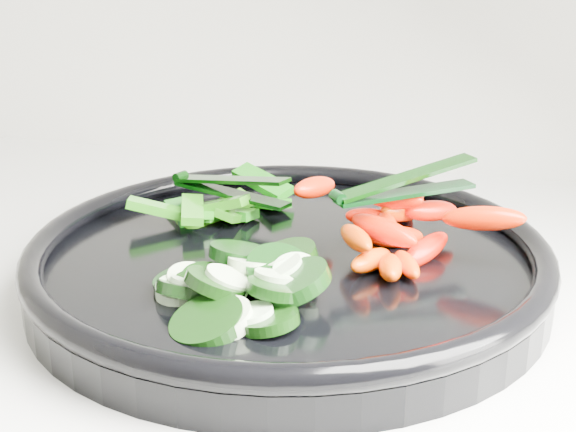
# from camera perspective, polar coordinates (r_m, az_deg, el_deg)

# --- Properties ---
(veggie_tray) EXTENTS (0.48, 0.48, 0.04)m
(veggie_tray) POSITION_cam_1_polar(r_m,az_deg,el_deg) (0.58, -0.00, -3.22)
(veggie_tray) COLOR black
(veggie_tray) RESTS_ON counter
(cucumber_pile) EXTENTS (0.12, 0.14, 0.04)m
(cucumber_pile) POSITION_cam_1_polar(r_m,az_deg,el_deg) (0.52, -3.90, -4.77)
(cucumber_pile) COLOR black
(cucumber_pile) RESTS_ON veggie_tray
(carrot_pile) EXTENTS (0.17, 0.17, 0.06)m
(carrot_pile) POSITION_cam_1_polar(r_m,az_deg,el_deg) (0.59, 7.63, -0.61)
(carrot_pile) COLOR #F41600
(carrot_pile) RESTS_ON veggie_tray
(pepper_pile) EXTENTS (0.12, 0.14, 0.04)m
(pepper_pile) POSITION_cam_1_polar(r_m,az_deg,el_deg) (0.65, -4.95, 0.63)
(pepper_pile) COLOR #09620E
(pepper_pile) RESTS_ON veggie_tray
(tong_carrot) EXTENTS (0.10, 0.08, 0.02)m
(tong_carrot) POSITION_cam_1_polar(r_m,az_deg,el_deg) (0.57, 8.11, 2.13)
(tong_carrot) COLOR black
(tong_carrot) RESTS_ON carrot_pile
(tong_pepper) EXTENTS (0.11, 0.05, 0.02)m
(tong_pepper) POSITION_cam_1_polar(r_m,az_deg,el_deg) (0.65, -4.35, 2.14)
(tong_pepper) COLOR black
(tong_pepper) RESTS_ON pepper_pile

